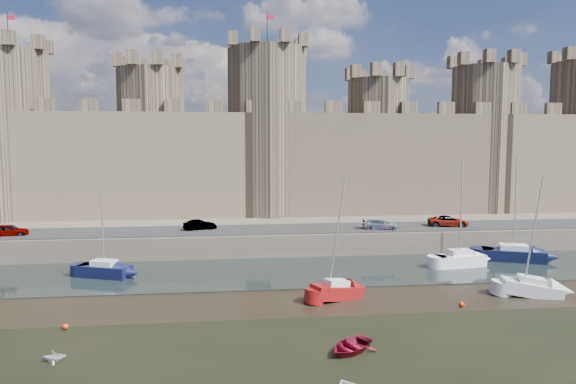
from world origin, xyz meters
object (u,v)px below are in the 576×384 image
Objects in this scene: car_1 at (200,225)px; sailboat_3 at (513,254)px; sailboat_1 at (104,269)px; sailboat_5 at (531,287)px; car_3 at (448,221)px; car_0 at (9,230)px; car_2 at (381,225)px; sailboat_2 at (460,259)px; sailboat_4 at (337,290)px.

sailboat_3 is (33.21, -8.71, -2.28)m from car_1.
sailboat_1 is 37.52m from sailboat_5.
car_3 is 0.47× the size of sailboat_5.
car_0 is 51.77m from sailboat_5.
sailboat_2 is at bearing -131.21° from car_2.
car_3 is 9.00m from sailboat_3.
sailboat_1 is (-8.25, -10.56, -2.32)m from car_1.
sailboat_1 reaches higher than car_1.
car_0 is at bearing 127.30° from sailboat_4.
sailboat_1 reaches higher than car_3.
sailboat_5 is (7.21, -18.37, -2.39)m from car_2.
sailboat_3 is 12.87m from sailboat_5.
car_1 is 0.34× the size of sailboat_2.
sailboat_2 reaches higher than car_0.
sailboat_2 is at bearing -142.93° from sailboat_3.
car_1 is 20.84m from car_2.
sailboat_3 is (41.46, 1.85, 0.04)m from sailboat_1.
car_0 reaches higher than car_2.
sailboat_2 is 10.11m from sailboat_5.
car_1 is 34.71m from sailboat_5.
sailboat_5 is at bearing -142.00° from car_1.
sailboat_1 is at bearing 126.21° from car_1.
car_0 is 47.52m from sailboat_2.
sailboat_2 is 17.10m from sailboat_4.
sailboat_3 is at bearing -143.14° from car_3.
car_3 is at bearing 23.14° from sailboat_4.
sailboat_4 is (-21.30, -10.72, -0.10)m from sailboat_3.
car_0 is 15.15m from sailboat_1.
car_1 is 29.42m from car_3.
sailboat_2 reaches higher than sailboat_4.
sailboat_2 is at bearing 173.74° from car_3.
sailboat_3 is at bearing -105.48° from car_0.
car_3 is at bearing 65.78° from sailboat_2.
sailboat_3 is at bearing 81.72° from sailboat_5.
sailboat_1 reaches higher than car_2.
sailboat_3 reaches higher than sailboat_4.
car_3 reaches higher than car_1.
sailboat_1 reaches higher than sailboat_5.
car_3 is (49.57, 0.63, -0.00)m from car_0.
car_1 is (20.17, 1.52, -0.05)m from car_0.
sailboat_5 is (36.19, -9.89, -0.07)m from sailboat_1.
sailboat_4 is at bearing -126.99° from car_0.
car_1 is at bearing -93.50° from car_0.
sailboat_4 is (32.07, -17.92, -2.42)m from car_0.
sailboat_1 is (-28.98, -8.48, -2.32)m from car_2.
car_0 is 0.82× the size of car_3.
sailboat_5 is at bearing -144.11° from car_2.
sailboat_3 is 23.85m from sailboat_4.
car_2 is (40.90, -0.57, -0.05)m from car_0.
sailboat_3 is at bearing 7.39° from sailboat_2.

